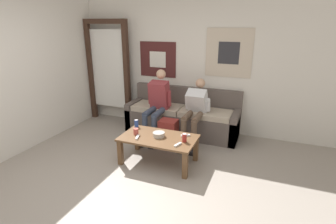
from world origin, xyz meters
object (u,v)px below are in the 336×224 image
(pillar_candle, at_px, (136,132))
(game_controller_near_right, at_px, (178,145))
(game_controller_near_left, at_px, (137,137))
(backpack, at_px, (168,134))
(drink_can_red, at_px, (184,138))
(coffee_table, at_px, (159,141))
(person_seated_teen, at_px, (195,109))
(drink_can_blue, at_px, (136,123))
(couch, at_px, (182,118))
(game_controller_far_center, at_px, (185,135))
(person_seated_adult, at_px, (157,102))
(ceramic_bowl, at_px, (159,134))

(pillar_candle, relative_size, game_controller_near_right, 0.75)
(pillar_candle, xyz_separation_m, game_controller_near_left, (0.08, -0.11, -0.04))
(backpack, bearing_deg, drink_can_red, -50.84)
(coffee_table, relative_size, backpack, 2.40)
(pillar_candle, bearing_deg, person_seated_teen, 55.53)
(drink_can_blue, bearing_deg, couch, 65.64)
(drink_can_red, distance_m, game_controller_near_left, 0.71)
(game_controller_near_right, bearing_deg, game_controller_far_center, 89.99)
(person_seated_adult, xyz_separation_m, drink_can_blue, (-0.09, -0.65, -0.20))
(person_seated_teen, xyz_separation_m, pillar_candle, (-0.66, -0.97, -0.15))
(couch, xyz_separation_m, game_controller_near_right, (0.41, -1.42, 0.13))
(backpack, distance_m, game_controller_far_center, 0.65)
(couch, relative_size, person_seated_teen, 1.93)
(backpack, height_order, drink_can_red, drink_can_red)
(person_seated_teen, distance_m, drink_can_blue, 1.07)
(ceramic_bowl, bearing_deg, game_controller_near_left, -148.96)
(coffee_table, bearing_deg, drink_can_blue, 154.70)
(pillar_candle, distance_m, game_controller_far_center, 0.77)
(drink_can_red, bearing_deg, couch, 109.91)
(coffee_table, distance_m, game_controller_near_right, 0.41)
(backpack, height_order, game_controller_far_center, backpack)
(backpack, height_order, pillar_candle, pillar_candle)
(game_controller_near_right, bearing_deg, couch, 106.18)
(backpack, distance_m, ceramic_bowl, 0.63)
(drink_can_red, distance_m, game_controller_far_center, 0.20)
(person_seated_adult, distance_m, backpack, 0.64)
(game_controller_near_left, bearing_deg, person_seated_adult, 97.20)
(couch, xyz_separation_m, pillar_candle, (-0.32, -1.30, 0.17))
(game_controller_far_center, bearing_deg, pillar_candle, -162.95)
(backpack, relative_size, game_controller_near_right, 3.24)
(person_seated_adult, distance_m, pillar_candle, 0.95)
(drink_can_blue, bearing_deg, person_seated_teen, 40.40)
(couch, relative_size, drink_can_red, 17.47)
(person_seated_adult, xyz_separation_m, game_controller_far_center, (0.78, -0.71, -0.25))
(person_seated_teen, height_order, drink_can_blue, person_seated_teen)
(couch, distance_m, coffee_table, 1.26)
(game_controller_near_left, bearing_deg, game_controller_far_center, 26.96)
(couch, distance_m, drink_can_blue, 1.13)
(pillar_candle, relative_size, game_controller_far_center, 0.80)
(coffee_table, relative_size, drink_can_blue, 9.24)
(backpack, relative_size, drink_can_red, 3.85)
(backpack, relative_size, ceramic_bowl, 2.57)
(person_seated_adult, distance_m, game_controller_far_center, 1.08)
(game_controller_near_right, bearing_deg, drink_can_blue, 155.29)
(pillar_candle, xyz_separation_m, game_controller_far_center, (0.73, 0.22, -0.04))
(game_controller_near_right, bearing_deg, backpack, 120.50)
(person_seated_adult, bearing_deg, backpack, -41.12)
(ceramic_bowl, height_order, game_controller_far_center, ceramic_bowl)
(person_seated_teen, xyz_separation_m, game_controller_near_right, (0.07, -1.09, -0.19))
(drink_can_red, bearing_deg, person_seated_adult, 132.67)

